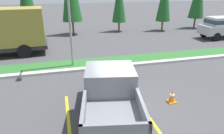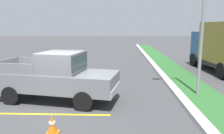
{
  "view_description": "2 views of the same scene",
  "coord_description": "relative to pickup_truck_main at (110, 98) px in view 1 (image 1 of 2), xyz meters",
  "views": [
    {
      "loc": [
        -2.41,
        -6.66,
        4.81
      ],
      "look_at": [
        -0.32,
        1.53,
        1.46
      ],
      "focal_mm": 32.59,
      "sensor_mm": 36.0,
      "label": 1
    },
    {
      "loc": [
        8.19,
        2.31,
        3.18
      ],
      "look_at": [
        -0.75,
        1.98,
        1.5
      ],
      "focal_mm": 35.66,
      "sensor_mm": 36.0,
      "label": 2
    }
  ],
  "objects": [
    {
      "name": "grass_median",
      "position": [
        0.87,
        6.47,
        -1.01
      ],
      "size": [
        56.0,
        1.8,
        0.06
      ],
      "primitive_type": "cube",
      "color": "#2D662D",
      "rests_on": "ground"
    },
    {
      "name": "parking_line_near",
      "position": [
        -1.56,
        -0.05,
        -1.04
      ],
      "size": [
        0.12,
        4.8,
        0.01
      ],
      "primitive_type": "cube",
      "color": "yellow",
      "rests_on": "ground"
    },
    {
      "name": "parking_line_far",
      "position": [
        1.54,
        -0.05,
        -1.04
      ],
      "size": [
        0.12,
        4.8,
        0.01
      ],
      "primitive_type": "cube",
      "color": "yellow",
      "rests_on": "ground"
    },
    {
      "name": "traffic_cone",
      "position": [
        2.99,
        0.69,
        -0.75
      ],
      "size": [
        0.36,
        0.36,
        0.6
      ],
      "color": "orange",
      "rests_on": "ground"
    },
    {
      "name": "suv_distant",
      "position": [
        13.93,
        10.38,
        0.2
      ],
      "size": [
        4.65,
        2.06,
        2.1
      ],
      "color": "black",
      "rests_on": "ground"
    },
    {
      "name": "pickup_truck_main",
      "position": [
        0.0,
        0.0,
        0.0
      ],
      "size": [
        2.82,
        5.48,
        2.1
      ],
      "color": "black",
      "rests_on": "ground"
    },
    {
      "name": "ground_plane",
      "position": [
        0.87,
        0.37,
        -1.04
      ],
      "size": [
        120.0,
        120.0,
        0.0
      ],
      "primitive_type": "plane",
      "color": "#424244"
    },
    {
      "name": "curb_strip",
      "position": [
        0.87,
        5.37,
        -0.97
      ],
      "size": [
        56.0,
        0.4,
        0.15
      ],
      "primitive_type": "cube",
      "color": "#B2B2AD",
      "rests_on": "ground"
    }
  ]
}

